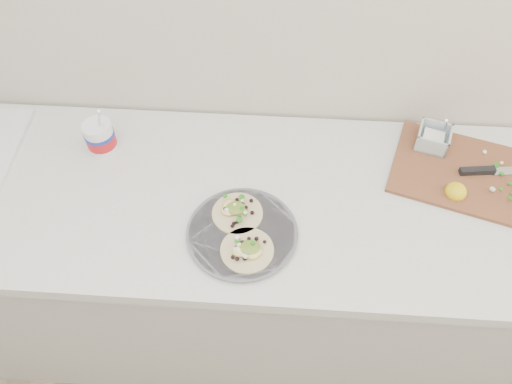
{
  "coord_description": "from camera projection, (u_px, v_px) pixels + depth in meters",
  "views": [
    {
      "loc": [
        0.25,
        0.56,
        2.02
      ],
      "look_at": [
        0.2,
        1.38,
        0.96
      ],
      "focal_mm": 35.0,
      "sensor_mm": 36.0,
      "label": 1
    }
  ],
  "objects": [
    {
      "name": "counter",
      "position": [
        202.0,
        266.0,
        1.78
      ],
      "size": [
        2.44,
        0.66,
        0.9
      ],
      "color": "beige",
      "rests_on": "ground"
    },
    {
      "name": "taco_plate",
      "position": [
        242.0,
        231.0,
        1.31
      ],
      "size": [
        0.3,
        0.3,
        0.04
      ],
      "rotation": [
        0.0,
        0.0,
        0.03
      ],
      "color": "#5C5B62",
      "rests_on": "counter"
    },
    {
      "name": "tub",
      "position": [
        100.0,
        135.0,
        1.47
      ],
      "size": [
        0.09,
        0.09,
        0.2
      ],
      "rotation": [
        0.0,
        0.0,
        0.3
      ],
      "color": "white",
      "rests_on": "counter"
    },
    {
      "name": "cutboard",
      "position": [
        468.0,
        168.0,
        1.45
      ],
      "size": [
        0.5,
        0.41,
        0.07
      ],
      "rotation": [
        0.0,
        0.0,
        -0.3
      ],
      "color": "brown",
      "rests_on": "counter"
    }
  ]
}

